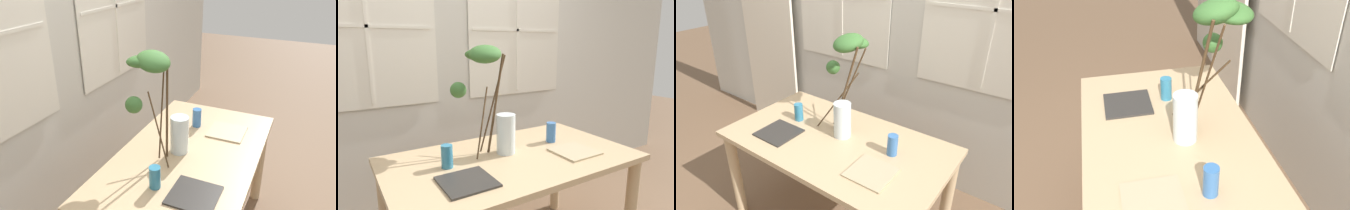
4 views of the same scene
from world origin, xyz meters
The scene contains 7 objects.
back_wall_with_windows centered at (0.00, 1.00, 1.31)m, with size 6.00×0.14×2.61m.
dining_table centered at (0.00, 0.00, 0.65)m, with size 1.54×0.88×0.78m.
vase_with_branches centered at (-0.05, 0.19, 1.20)m, with size 0.40×0.41×0.72m.
drinking_glass_blue_left centered at (-0.40, 0.05, 0.84)m, with size 0.07×0.07×0.13m, color teal.
drinking_glass_blue_right centered at (0.39, 0.09, 0.85)m, with size 0.07×0.07×0.14m, color #386BAD.
plate_square_left centered at (-0.39, -0.18, 0.78)m, with size 0.27×0.27×0.01m, color #2D2B28.
plate_square_right centered at (0.39, -0.15, 0.78)m, with size 0.26×0.26×0.01m, color tan.
Camera 1 is at (-1.76, -0.64, 1.99)m, focal length 35.36 mm.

